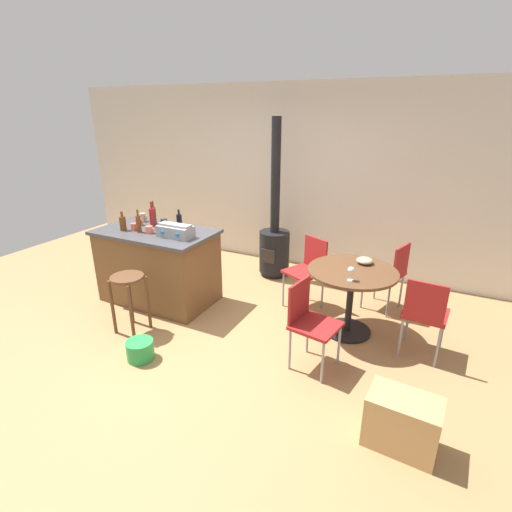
% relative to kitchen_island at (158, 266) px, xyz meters
% --- Properties ---
extents(ground_plane, '(8.80, 8.80, 0.00)m').
position_rel_kitchen_island_xyz_m(ground_plane, '(0.98, -0.42, -0.47)').
color(ground_plane, '#A37A4C').
extents(back_wall, '(8.00, 0.10, 2.70)m').
position_rel_kitchen_island_xyz_m(back_wall, '(0.98, 2.02, 0.88)').
color(back_wall, beige).
rests_on(back_wall, ground_plane).
extents(kitchen_island, '(1.45, 0.85, 0.93)m').
position_rel_kitchen_island_xyz_m(kitchen_island, '(0.00, 0.00, 0.00)').
color(kitchen_island, brown).
rests_on(kitchen_island, ground_plane).
extents(wooden_stool, '(0.35, 0.35, 0.66)m').
position_rel_kitchen_island_xyz_m(wooden_stool, '(0.22, -0.74, 0.02)').
color(wooden_stool, brown).
rests_on(wooden_stool, ground_plane).
extents(dining_table, '(0.94, 0.94, 0.74)m').
position_rel_kitchen_island_xyz_m(dining_table, '(2.37, 0.30, 0.10)').
color(dining_table, black).
rests_on(dining_table, ground_plane).
extents(folding_chair_near, '(0.53, 0.53, 0.87)m').
position_rel_kitchen_island_xyz_m(folding_chair_near, '(1.75, 0.68, 0.05)').
color(folding_chair_near, maroon).
rests_on(folding_chair_near, ground_plane).
extents(folding_chair_far, '(0.46, 0.46, 0.85)m').
position_rel_kitchen_island_xyz_m(folding_chair_far, '(2.17, -0.45, 0.03)').
color(folding_chair_far, maroon).
rests_on(folding_chair_far, ground_plane).
extents(folding_chair_left, '(0.43, 0.43, 0.85)m').
position_rel_kitchen_island_xyz_m(folding_chair_left, '(3.12, 0.17, 0.03)').
color(folding_chair_left, maroon).
rests_on(folding_chair_left, ground_plane).
extents(folding_chair_right, '(0.50, 0.50, 0.86)m').
position_rel_kitchen_island_xyz_m(folding_chair_right, '(2.67, 1.02, 0.04)').
color(folding_chair_right, maroon).
rests_on(folding_chair_right, ground_plane).
extents(wood_stove, '(0.44, 0.45, 2.24)m').
position_rel_kitchen_island_xyz_m(wood_stove, '(0.99, 1.39, 0.07)').
color(wood_stove, black).
rests_on(wood_stove, ground_plane).
extents(toolbox, '(0.42, 0.22, 0.16)m').
position_rel_kitchen_island_xyz_m(toolbox, '(0.38, -0.09, 0.54)').
color(toolbox, gray).
rests_on(toolbox, kitchen_island).
extents(bottle_0, '(0.06, 0.06, 0.30)m').
position_rel_kitchen_island_xyz_m(bottle_0, '(-0.21, 0.24, 0.58)').
color(bottle_0, '#603314').
rests_on(bottle_0, kitchen_island).
extents(bottle_1, '(0.06, 0.06, 0.28)m').
position_rel_kitchen_island_xyz_m(bottle_1, '(-0.13, -0.13, 0.57)').
color(bottle_1, '#603314').
rests_on(bottle_1, kitchen_island).
extents(bottle_2, '(0.07, 0.07, 0.31)m').
position_rel_kitchen_island_xyz_m(bottle_2, '(-0.15, 0.14, 0.59)').
color(bottle_2, maroon).
rests_on(bottle_2, kitchen_island).
extents(bottle_3, '(0.07, 0.07, 0.23)m').
position_rel_kitchen_island_xyz_m(bottle_3, '(0.19, 0.24, 0.55)').
color(bottle_3, black).
rests_on(bottle_3, kitchen_island).
extents(bottle_4, '(0.08, 0.08, 0.23)m').
position_rel_kitchen_island_xyz_m(bottle_4, '(-0.35, -0.16, 0.55)').
color(bottle_4, '#603314').
rests_on(bottle_4, kitchen_island).
extents(cup_0, '(0.12, 0.09, 0.09)m').
position_rel_kitchen_island_xyz_m(cup_0, '(-0.05, 0.24, 0.51)').
color(cup_0, '#383838').
rests_on(cup_0, kitchen_island).
extents(cup_1, '(0.12, 0.08, 0.09)m').
position_rel_kitchen_island_xyz_m(cup_1, '(-0.34, 0.10, 0.51)').
color(cup_1, '#DB6651').
rests_on(cup_1, kitchen_island).
extents(cup_2, '(0.12, 0.09, 0.09)m').
position_rel_kitchen_island_xyz_m(cup_2, '(0.01, -0.11, 0.51)').
color(cup_2, '#DB6651').
rests_on(cup_2, kitchen_island).
extents(cup_3, '(0.12, 0.08, 0.11)m').
position_rel_kitchen_island_xyz_m(cup_3, '(-0.42, 0.26, 0.52)').
color(cup_3, tan).
rests_on(cup_3, kitchen_island).
extents(cup_4, '(0.11, 0.07, 0.09)m').
position_rel_kitchen_island_xyz_m(cup_4, '(-0.24, -0.10, 0.51)').
color(cup_4, '#DB6651').
rests_on(cup_4, kitchen_island).
extents(wine_glass, '(0.07, 0.07, 0.14)m').
position_rel_kitchen_island_xyz_m(wine_glass, '(2.41, 0.03, 0.38)').
color(wine_glass, silver).
rests_on(wine_glass, dining_table).
extents(serving_bowl, '(0.18, 0.18, 0.07)m').
position_rel_kitchen_island_xyz_m(serving_bowl, '(2.44, 0.54, 0.31)').
color(serving_bowl, tan).
rests_on(serving_bowl, dining_table).
extents(cardboard_box, '(0.52, 0.35, 0.42)m').
position_rel_kitchen_island_xyz_m(cardboard_box, '(3.10, -1.07, -0.26)').
color(cardboard_box, tan).
rests_on(cardboard_box, ground_plane).
extents(plastic_bucket, '(0.27, 0.27, 0.20)m').
position_rel_kitchen_island_xyz_m(plastic_bucket, '(0.66, -1.11, -0.37)').
color(plastic_bucket, green).
rests_on(plastic_bucket, ground_plane).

